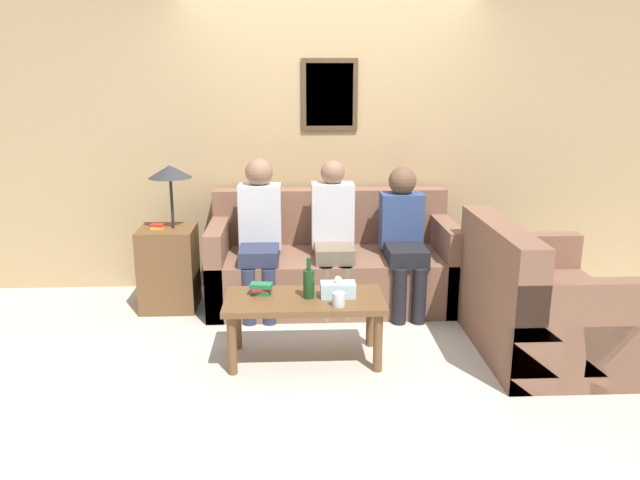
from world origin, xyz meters
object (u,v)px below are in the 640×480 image
object	(u,v)px
person_right	(403,233)
person_middle	(333,231)
drinking_glass	(339,299)
person_left	(260,230)
wine_bottle	(309,283)
coffee_table	(304,307)
couch_main	(332,265)
couch_side	(539,308)

from	to	relation	value
person_right	person_middle	bearing A→B (deg)	176.18
drinking_glass	person_middle	world-z (taller)	person_middle
person_left	wine_bottle	bearing A→B (deg)	-69.26
coffee_table	drinking_glass	distance (m)	0.29
wine_bottle	drinking_glass	world-z (taller)	wine_bottle
couch_main	person_right	xyz separation A→B (m)	(0.56, -0.19, 0.32)
person_middle	couch_side	bearing A→B (deg)	-34.43
wine_bottle	person_middle	xyz separation A→B (m)	(0.23, 0.97, 0.11)
couch_side	drinking_glass	world-z (taller)	couch_side
couch_side	coffee_table	bearing A→B (deg)	91.68
coffee_table	person_right	xyz separation A→B (m)	(0.82, 0.93, 0.26)
couch_side	person_middle	size ratio (longest dim) A/B	1.03
person_middle	person_right	bearing A→B (deg)	-3.82
coffee_table	person_left	size ratio (longest dim) A/B	0.86
drinking_glass	person_left	distance (m)	1.27
person_left	coffee_table	bearing A→B (deg)	-70.86
drinking_glass	person_middle	bearing A→B (deg)	87.94
couch_main	person_right	world-z (taller)	person_right
couch_main	person_middle	xyz separation A→B (m)	(0.00, -0.15, 0.34)
wine_bottle	person_left	size ratio (longest dim) A/B	0.22
drinking_glass	person_middle	size ratio (longest dim) A/B	0.07
couch_side	person_middle	distance (m)	1.67
drinking_glass	person_left	bearing A→B (deg)	115.94
wine_bottle	person_middle	size ratio (longest dim) A/B	0.23
couch_main	coffee_table	bearing A→B (deg)	-102.79
wine_bottle	person_right	distance (m)	1.22
couch_main	drinking_glass	distance (m)	1.30
drinking_glass	person_middle	xyz separation A→B (m)	(0.04, 1.13, 0.17)
person_left	person_right	world-z (taller)	person_left
wine_bottle	drinking_glass	size ratio (longest dim) A/B	3.06
couch_side	wine_bottle	size ratio (longest dim) A/B	4.55
couch_side	person_right	size ratio (longest dim) A/B	1.08
couch_main	wine_bottle	world-z (taller)	couch_main
couch_main	couch_side	bearing A→B (deg)	-38.55
couch_main	coffee_table	distance (m)	1.15
couch_main	coffee_table	size ratio (longest dim) A/B	1.90
wine_bottle	drinking_glass	xyz separation A→B (m)	(0.18, -0.17, -0.06)
couch_side	drinking_glass	bearing A→B (deg)	98.63
couch_main	drinking_glass	bearing A→B (deg)	-91.79
drinking_glass	couch_main	bearing A→B (deg)	88.21
couch_main	person_right	distance (m)	0.67
person_left	person_middle	bearing A→B (deg)	0.36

